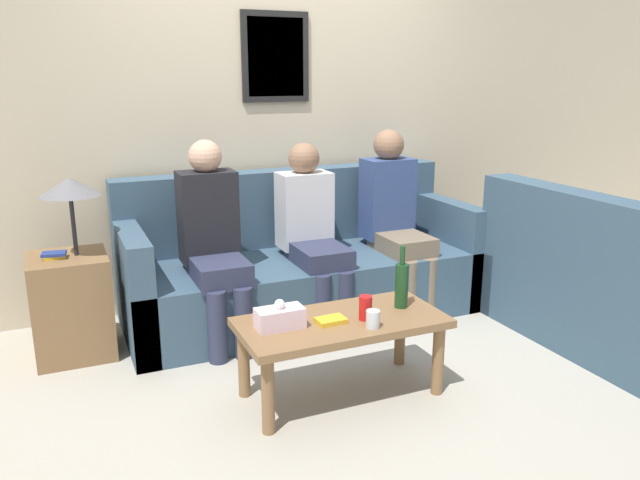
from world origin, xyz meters
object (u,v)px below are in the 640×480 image
Objects in this scene: couch_side at (615,294)px; coffee_table at (341,331)px; person_left at (213,237)px; person_right at (395,214)px; person_middle at (312,228)px; drinking_glass at (373,319)px; wine_bottle at (402,284)px; couch_main at (300,267)px.

couch_side reaches higher than coffee_table.
person_right is at bearing 3.26° from person_left.
coffee_table is 1.38m from person_right.
person_right reaches higher than person_middle.
person_left is at bearing -176.74° from person_right.
wine_bottle is at bearing 34.54° from drinking_glass.
wine_bottle reaches higher than coffee_table.
person_left reaches higher than drinking_glass.
drinking_glass is 1.22m from person_left.
wine_bottle is at bearing 3.99° from coffee_table.
wine_bottle reaches higher than drinking_glass.
person_middle is 0.63m from person_right.
couch_main is at bearing 96.45° from person_middle.
coffee_table is 1.07m from person_left.
coffee_table is at bearing -176.01° from wine_bottle.
drinking_glass is (-0.15, -1.31, 0.14)m from couch_main.
couch_main is 2.28× the size of coffee_table.
couch_side is 1.88m from person_middle.
person_middle is (0.26, 0.99, 0.27)m from coffee_table.
couch_side is at bearing -36.23° from person_middle.
couch_main is 1.92× the size of person_right.
coffee_table is at bearing -66.88° from person_left.
person_left is 1.29m from person_right.
person_left is at bearing 64.19° from couch_side.
couch_main is at bearing 95.74° from wine_bottle.
couch_side is at bearing -39.64° from couch_main.
couch_side reaches higher than drinking_glass.
person_right is (0.53, 0.99, 0.12)m from wine_bottle.
wine_bottle is 0.27× the size of person_left.
couch_main is 1.32m from drinking_glass.
drinking_glass is 0.07× the size of person_left.
wine_bottle is 1.19m from person_left.
drinking_glass is (-0.26, -0.18, -0.08)m from wine_bottle.
coffee_table is 0.40m from wine_bottle.
person_right is at bearing 37.91° from couch_side.
drinking_glass is 0.07× the size of person_middle.
coffee_table is at bearing 120.07° from drinking_glass.
person_middle reaches higher than drinking_glass.
person_middle is at bearing 4.60° from person_left.
coffee_table is (-0.24, -1.15, 0.03)m from couch_main.
person_right is (0.65, -0.14, 0.34)m from couch_main.
coffee_table is at bearing -104.61° from person_middle.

